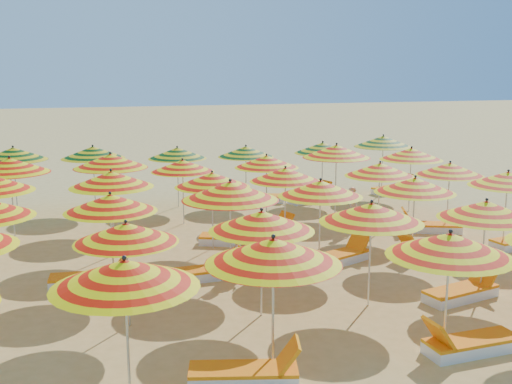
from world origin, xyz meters
TOP-DOWN VIEW (x-y plane):
  - ground at (0.00, 0.00)m, footprint 120.00×120.00m
  - umbrella_1 at (-3.82, -6.55)m, footprint 2.58×2.58m
  - umbrella_2 at (-1.52, -6.17)m, footprint 2.75×2.75m
  - umbrella_3 at (1.47, -6.36)m, footprint 2.26×2.26m
  - umbrella_7 at (-3.62, -3.66)m, footprint 2.42×2.42m
  - umbrella_8 at (-1.06, -3.83)m, footprint 2.26×2.26m
  - umbrella_9 at (1.22, -3.89)m, footprint 2.19×2.19m
  - umbrella_10 at (3.80, -3.98)m, footprint 2.03×2.03m
  - umbrella_13 at (-3.80, -1.34)m, footprint 2.55×2.55m
  - umbrella_14 at (-1.15, -1.52)m, footprint 2.59×2.59m
  - umbrella_15 at (1.19, -1.08)m, footprint 2.73×2.73m
  - umbrella_16 at (3.69, -1.17)m, footprint 2.43×2.43m
  - umbrella_17 at (6.47, -1.05)m, footprint 2.09×2.09m
  - umbrella_19 at (-3.66, 1.09)m, footprint 2.54×2.54m
  - umbrella_20 at (-1.06, 1.04)m, footprint 2.03×2.03m
  - umbrella_21 at (1.07, 1.34)m, footprint 2.44×2.44m
  - umbrella_22 at (3.91, 1.27)m, footprint 2.50×2.50m
  - umbrella_23 at (6.09, 1.13)m, footprint 2.52×2.52m
  - umbrella_24 at (-6.34, 3.64)m, footprint 2.62×2.62m
  - umbrella_25 at (-3.56, 3.92)m, footprint 2.41×2.41m
  - umbrella_26 at (-1.41, 3.94)m, footprint 2.35×2.35m
  - umbrella_27 at (1.21, 3.71)m, footprint 2.68×2.68m
  - umbrella_28 at (3.67, 4.00)m, footprint 2.53×2.53m
  - umbrella_29 at (6.21, 3.68)m, footprint 2.74×2.74m
  - umbrella_30 at (-6.52, 6.52)m, footprint 2.23×2.23m
  - umbrella_31 at (-4.02, 6.59)m, footprint 2.30×2.30m
  - umbrella_32 at (-1.21, 6.40)m, footprint 2.05×2.05m
  - umbrella_33 at (1.21, 6.37)m, footprint 2.33×2.33m
  - umbrella_34 at (4.01, 6.14)m, footprint 2.17×2.17m
  - umbrella_35 at (6.55, 6.46)m, footprint 2.68×2.68m
  - lounger_0 at (-2.02, -6.41)m, footprint 1.82×0.96m
  - lounger_1 at (1.97, -6.38)m, footprint 1.77×0.72m
  - lounger_3 at (3.30, -4.07)m, footprint 1.82×1.00m
  - lounger_4 at (-4.30, -1.16)m, footprint 1.77×0.70m
  - lounger_5 at (-1.65, -1.37)m, footprint 1.78×0.73m
  - lounger_6 at (1.79, -1.04)m, footprint 1.82×1.24m
  - lounger_7 at (4.19, -1.05)m, footprint 1.82×0.96m
  - lounger_9 at (-0.46, 1.26)m, footprint 1.82×1.18m
  - lounger_10 at (0.57, 1.52)m, footprint 1.83×1.15m
  - lounger_11 at (5.50, 1.06)m, footprint 1.83×1.16m
  - lounger_12 at (1.72, 6.42)m, footprint 1.83×1.14m
  - lounger_13 at (3.51, 5.97)m, footprint 1.82×1.22m
  - lounger_14 at (7.15, 6.68)m, footprint 1.83×1.12m
  - beachgoer_b at (-0.76, -1.33)m, footprint 0.75×0.80m
  - beachgoer_a at (3.37, 1.92)m, footprint 0.37×0.51m

SIDE VIEW (x-z plane):
  - ground at x=0.00m, z-range 0.00..0.00m
  - lounger_0 at x=-2.02m, z-range -0.19..0.50m
  - lounger_1 at x=1.97m, z-range -0.19..0.50m
  - lounger_3 at x=3.30m, z-range -0.19..0.50m
  - lounger_4 at x=-4.30m, z-range -0.19..0.50m
  - lounger_5 at x=-1.65m, z-range -0.19..0.50m
  - lounger_6 at x=1.79m, z-range -0.19..0.50m
  - lounger_7 at x=4.19m, z-range -0.19..0.50m
  - lounger_9 at x=-0.46m, z-range -0.19..0.50m
  - lounger_10 at x=0.57m, z-range -0.19..0.50m
  - lounger_11 at x=5.50m, z-range -0.19..0.50m
  - lounger_12 at x=1.72m, z-range -0.19..0.50m
  - lounger_13 at x=3.51m, z-range -0.19..0.50m
  - lounger_14 at x=7.15m, z-range -0.19..0.50m
  - beachgoer_a at x=3.37m, z-range 0.00..1.30m
  - beachgoer_b at x=-0.76m, z-range 0.00..1.31m
  - umbrella_26 at x=-1.41m, z-range 0.79..2.86m
  - umbrella_7 at x=-3.62m, z-range 0.79..2.87m
  - umbrella_23 at x=6.09m, z-range 0.80..2.90m
  - umbrella_33 at x=1.21m, z-range 0.80..2.90m
  - umbrella_21 at x=1.07m, z-range 0.81..2.94m
  - umbrella_20 at x=-1.06m, z-range 0.81..2.95m
  - umbrella_32 at x=-1.21m, z-range 0.81..2.95m
  - umbrella_27 at x=1.21m, z-range 0.81..2.96m
  - umbrella_10 at x=3.80m, z-range 0.82..2.96m
  - umbrella_22 at x=3.91m, z-range 0.82..2.98m
  - umbrella_16 at x=3.69m, z-range 0.82..2.99m
  - umbrella_13 at x=-3.80m, z-range 0.82..2.99m
  - umbrella_17 at x=6.47m, z-range 0.83..3.00m
  - umbrella_34 at x=4.01m, z-range 0.83..3.01m
  - umbrella_8 at x=-1.06m, z-range 0.83..3.02m
  - umbrella_15 at x=1.19m, z-range 0.83..3.03m
  - umbrella_29 at x=6.21m, z-range 0.84..3.06m
  - umbrella_9 at x=1.22m, z-range 0.85..3.08m
  - umbrella_3 at x=1.47m, z-range 0.85..3.08m
  - umbrella_31 at x=-4.02m, z-range 0.85..3.10m
  - umbrella_1 at x=-3.82m, z-range 0.86..3.12m
  - umbrella_19 at x=-3.66m, z-range 0.87..3.15m
  - umbrella_2 at x=-1.52m, z-range 0.88..3.19m
  - umbrella_30 at x=-6.52m, z-range 0.88..3.19m
  - umbrella_35 at x=6.55m, z-range 0.88..3.19m
  - umbrella_25 at x=-3.56m, z-range 0.89..3.23m
  - umbrella_14 at x=-1.15m, z-range 0.90..3.26m
  - umbrella_24 at x=-6.34m, z-range 0.90..3.27m
  - umbrella_28 at x=3.67m, z-range 0.90..3.27m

